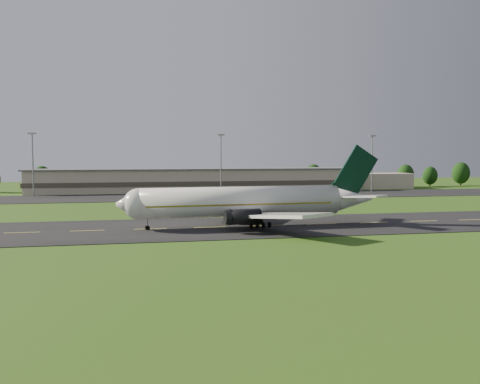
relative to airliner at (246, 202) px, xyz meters
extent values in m
plane|color=#214411|center=(4.18, -0.04, -4.66)|extent=(360.00, 360.00, 0.00)
cube|color=black|center=(4.18, -0.04, -4.61)|extent=(220.00, 30.00, 0.10)
cube|color=black|center=(4.18, 71.96, -4.61)|extent=(260.00, 30.00, 0.10)
cylinder|color=silver|center=(-0.85, -0.04, 0.14)|extent=(38.21, 7.24, 5.60)
sphere|color=silver|center=(-19.84, -0.86, 0.14)|extent=(5.60, 5.60, 5.60)
cone|color=silver|center=(-21.84, -0.95, 0.14)|extent=(4.23, 5.54, 5.38)
cone|color=silver|center=(21.62, 0.94, 0.14)|extent=(9.23, 5.87, 5.49)
cube|color=olive|center=(-1.35, -0.06, -0.21)|extent=(35.21, 7.15, 0.28)
cube|color=black|center=(-20.44, -0.89, 0.69)|extent=(2.13, 3.08, 0.65)
cube|color=silver|center=(3.12, -10.87, -1.36)|extent=(14.73, 20.11, 2.20)
cube|color=silver|center=(2.16, 11.10, -1.36)|extent=(13.47, 20.22, 2.20)
cube|color=silver|center=(21.84, -4.06, 1.04)|extent=(7.76, 9.36, 0.91)
cube|color=silver|center=(21.41, 5.93, 1.04)|extent=(7.27, 9.40, 0.91)
cube|color=black|center=(20.13, 0.87, 1.94)|extent=(5.02, 0.77, 3.00)
cube|color=black|center=(22.62, 0.98, 5.64)|extent=(9.44, 0.86, 10.55)
cylinder|color=black|center=(-2.01, -8.09, -1.76)|extent=(5.71, 2.94, 2.70)
cylinder|color=black|center=(-2.70, 7.89, -1.76)|extent=(5.71, 2.94, 2.70)
cube|color=tan|center=(4.18, 95.96, -0.66)|extent=(120.00, 15.00, 8.00)
cube|color=#4C4438|center=(4.18, 95.96, -1.46)|extent=(121.00, 15.40, 1.60)
cube|color=#595B60|center=(4.18, 95.96, 3.49)|extent=(122.00, 16.00, 0.50)
cube|color=tan|center=(74.18, 97.96, -1.66)|extent=(28.00, 11.00, 6.00)
cylinder|color=gray|center=(-50.82, 79.96, 5.34)|extent=(0.44, 0.44, 20.00)
cube|color=gray|center=(-50.82, 79.96, 15.44)|extent=(2.40, 1.20, 0.50)
cylinder|color=gray|center=(9.18, 79.96, 5.34)|extent=(0.44, 0.44, 20.00)
cube|color=gray|center=(9.18, 79.96, 15.44)|extent=(2.40, 1.20, 0.50)
cylinder|color=gray|center=(64.18, 79.96, 5.34)|extent=(0.44, 0.44, 20.00)
cube|color=gray|center=(64.18, 79.96, 15.44)|extent=(2.40, 1.20, 0.50)
cylinder|color=black|center=(-52.27, 107.32, -3.20)|extent=(0.56, 0.56, 2.93)
ellipsoid|color=black|center=(-52.27, 107.32, 0.38)|extent=(6.83, 6.83, 8.53)
cylinder|color=black|center=(-27.83, 107.11, -3.40)|extent=(0.56, 0.56, 2.52)
ellipsoid|color=black|center=(-27.83, 107.11, -0.33)|extent=(5.87, 5.87, 7.34)
cylinder|color=black|center=(51.74, 106.83, -3.16)|extent=(0.56, 0.56, 3.00)
ellipsoid|color=black|center=(51.74, 106.83, 0.50)|extent=(6.99, 6.99, 8.74)
cylinder|color=black|center=(67.15, 106.01, -3.27)|extent=(0.56, 0.56, 2.77)
ellipsoid|color=black|center=(67.15, 106.01, 0.11)|extent=(6.47, 6.47, 8.09)
cylinder|color=black|center=(91.49, 105.15, -3.20)|extent=(0.56, 0.56, 2.93)
ellipsoid|color=black|center=(91.49, 105.15, 0.39)|extent=(6.84, 6.84, 8.55)
cylinder|color=black|center=(103.01, 105.54, -3.34)|extent=(0.56, 0.56, 2.64)
ellipsoid|color=black|center=(103.01, 105.54, -0.12)|extent=(6.16, 6.16, 7.69)
cylinder|color=black|center=(118.26, 106.60, -3.07)|extent=(0.56, 0.56, 3.18)
ellipsoid|color=black|center=(118.26, 106.60, 0.82)|extent=(7.43, 7.43, 9.29)
imported|color=#EB9F0D|center=(-11.66, 65.83, -3.91)|extent=(3.36, 4.07, 1.31)
imported|color=maroon|center=(-15.35, 71.43, -3.91)|extent=(4.08, 1.74, 1.31)
imported|color=silver|center=(29.86, 69.20, -3.94)|extent=(3.16, 4.85, 1.24)
imported|color=yellow|center=(35.93, 75.67, -3.92)|extent=(4.41, 4.39, 1.28)
camera|label=1|loc=(-21.69, -97.84, 9.13)|focal=40.00mm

